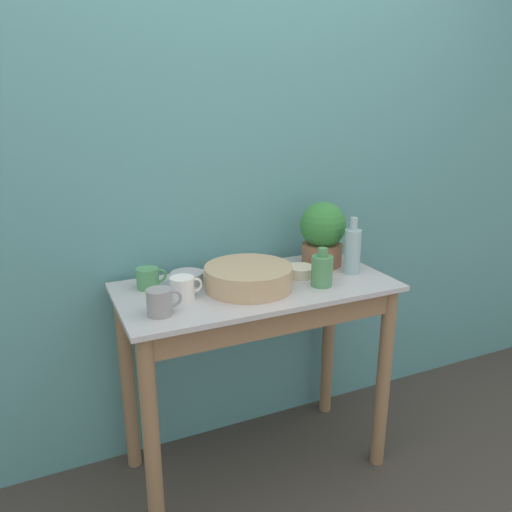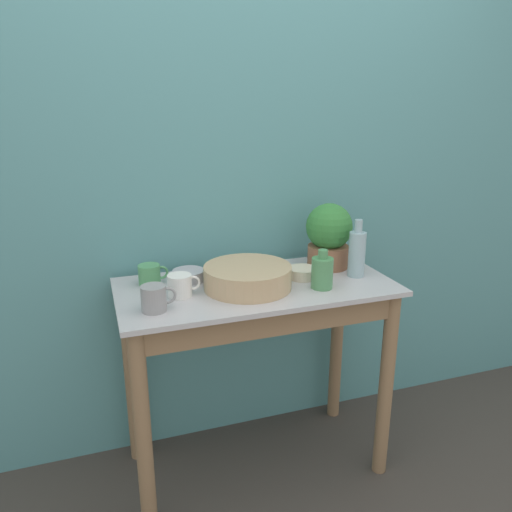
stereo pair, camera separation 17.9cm
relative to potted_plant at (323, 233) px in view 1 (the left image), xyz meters
The scene contains 12 objects.
ground_plane 1.14m from the potted_plant, 134.48° to the right, with size 12.00×12.00×0.00m, color #3D3833.
wall_back 0.47m from the potted_plant, 150.14° to the left, with size 6.00×0.05×2.40m.
counter_table 0.53m from the potted_plant, 160.74° to the right, with size 1.10×0.54×0.86m.
potted_plant is the anchor object (origin of this frame).
bowl_wash_large 0.45m from the potted_plant, 162.29° to the right, with size 0.34×0.34×0.09m.
bottle_tall 0.16m from the potted_plant, 68.88° to the right, with size 0.07×0.07×0.24m.
bottle_short 0.28m from the potted_plant, 121.55° to the right, with size 0.09×0.09×0.16m.
mug_grey 0.83m from the potted_plant, 163.12° to the right, with size 0.12×0.09×0.09m.
mug_white 0.70m from the potted_plant, 168.91° to the right, with size 0.12×0.09×0.08m.
mug_green 0.78m from the potted_plant, behind, with size 0.12×0.09×0.08m.
bowl_small_steel 0.63m from the potted_plant, behind, with size 0.13×0.13×0.04m.
bowl_small_cream 0.23m from the potted_plant, 149.48° to the right, with size 0.12×0.12×0.04m.
Camera 1 is at (-0.77, -1.44, 1.57)m, focal length 35.00 mm.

